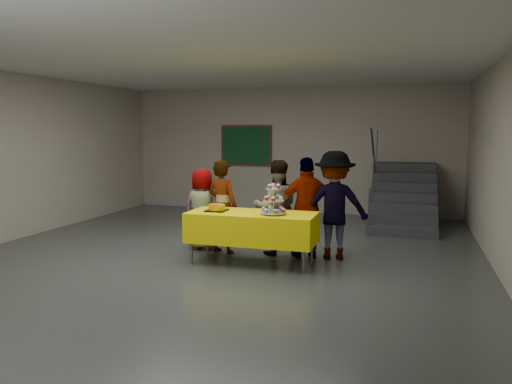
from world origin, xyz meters
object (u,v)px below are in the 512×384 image
noticeboard (246,146)px  bake_table (252,227)px  bear_cake (217,207)px  schoolchild_b (223,207)px  schoolchild_c (276,207)px  schoolchild_a (202,209)px  staircase (403,201)px  schoolchild_d (307,208)px  cupcake_stand (273,203)px  schoolchild_e (334,205)px

noticeboard → bake_table: bearing=-70.8°
bear_cake → schoolchild_b: schoolchild_b is taller
schoolchild_b → schoolchild_c: bearing=-152.8°
schoolchild_a → schoolchild_c: schoolchild_c is taller
schoolchild_a → bear_cake: bearing=131.8°
schoolchild_c → staircase: staircase is taller
bake_table → schoolchild_a: bearing=148.4°
schoolchild_b → staircase: staircase is taller
schoolchild_b → noticeboard: bearing=-60.1°
schoolchild_c → schoolchild_d: bearing=146.5°
bear_cake → schoolchild_a: schoolchild_a is taller
bake_table → cupcake_stand: cupcake_stand is taller
schoolchild_a → schoolchild_d: schoolchild_d is taller
schoolchild_c → cupcake_stand: bearing=78.5°
cupcake_stand → bear_cake: cupcake_stand is taller
cupcake_stand → schoolchild_e: bearing=43.8°
bear_cake → staircase: size_ratio=0.15×
schoolchild_d → bear_cake: bearing=5.3°
schoolchild_d → schoolchild_e: 0.41m
cupcake_stand → schoolchild_d: schoolchild_d is taller
bake_table → schoolchild_e: size_ratio=1.13×
schoolchild_d → noticeboard: 5.00m
schoolchild_c → schoolchild_e: 0.92m
cupcake_stand → schoolchild_c: size_ratio=0.29×
schoolchild_d → schoolchild_e: schoolchild_e is taller
schoolchild_a → bake_table: bearing=152.4°
cupcake_stand → bear_cake: size_ratio=1.24×
bake_table → schoolchild_b: schoolchild_b is taller
cupcake_stand → staircase: 4.49m
schoolchild_e → schoolchild_c: bearing=-12.4°
bear_cake → schoolchild_e: schoolchild_e is taller
schoolchild_d → staircase: staircase is taller
bear_cake → schoolchild_c: size_ratio=0.24×
schoolchild_c → noticeboard: (-1.90, 4.21, 0.85)m
cupcake_stand → noticeboard: bearing=112.5°
cupcake_stand → schoolchild_d: size_ratio=0.28×
bear_cake → schoolchild_d: schoolchild_d is taller
bake_table → staircase: size_ratio=0.78×
cupcake_stand → schoolchild_c: schoolchild_c is taller
schoolchild_b → cupcake_stand: bearing=166.4°
cupcake_stand → bear_cake: (-0.89, 0.05, -0.11)m
schoolchild_b → bake_table: bearing=158.7°
schoolchild_e → bake_table: bearing=19.1°
schoolchild_d → staircase: bearing=-131.8°
bear_cake → schoolchild_a: (-0.53, 0.68, -0.16)m
bear_cake → schoolchild_a: 0.88m
bake_table → schoolchild_e: 1.32m
schoolchild_c → bake_table: bearing=50.9°
schoolchild_e → noticeboard: size_ratio=1.28×
schoolchild_c → noticeboard: size_ratio=1.16×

